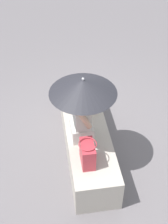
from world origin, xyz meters
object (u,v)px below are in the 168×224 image
at_px(shoulder_bag_spare, 83,89).
at_px(parasol, 83,86).
at_px(handbag_black, 85,101).
at_px(tote_bag_canvas, 88,153).
at_px(person_seated, 81,114).

bearing_deg(shoulder_bag_spare, parasol, -8.20).
height_order(handbag_black, tote_bag_canvas, tote_bag_canvas).
relative_size(handbag_black, tote_bag_canvas, 0.93).
xyz_separation_m(person_seated, tote_bag_canvas, (0.47, 0.00, -0.22)).
relative_size(handbag_black, shoulder_bag_spare, 1.08).
bearing_deg(tote_bag_canvas, handbag_black, 173.36).
bearing_deg(tote_bag_canvas, parasol, 178.72).
distance_m(parasol, shoulder_bag_spare, 1.15).
distance_m(tote_bag_canvas, shoulder_bag_spare, 1.32).
relative_size(parasol, shoulder_bag_spare, 3.43).
relative_size(tote_bag_canvas, shoulder_bag_spare, 1.17).
bearing_deg(person_seated, handbag_black, 167.14).
distance_m(person_seated, parasol, 0.48).
bearing_deg(shoulder_bag_spare, person_seated, -9.61).
xyz_separation_m(parasol, handbag_black, (-0.58, 0.11, -0.71)).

